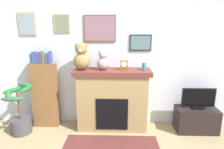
% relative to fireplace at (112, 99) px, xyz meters
% --- Properties ---
extents(back_wall, '(5.20, 0.15, 2.60)m').
position_rel_fireplace_xyz_m(back_wall, '(-0.15, 0.29, 0.73)').
color(back_wall, silver).
rests_on(back_wall, ground_plane).
extents(fireplace, '(1.37, 0.51, 1.13)m').
position_rel_fireplace_xyz_m(fireplace, '(0.00, 0.00, 0.00)').
color(fireplace, '#9B7E50').
rests_on(fireplace, ground_plane).
extents(bookshelf, '(0.47, 0.16, 1.45)m').
position_rel_fireplace_xyz_m(bookshelf, '(-1.27, 0.03, 0.10)').
color(bookshelf, brown).
rests_on(bookshelf, ground_plane).
extents(potted_plant, '(0.51, 0.57, 0.89)m').
position_rel_fireplace_xyz_m(potted_plant, '(-1.63, -0.26, -0.24)').
color(potted_plant, '#3F3F44').
rests_on(potted_plant, ground_plane).
extents(tv_stand, '(0.72, 0.40, 0.44)m').
position_rel_fireplace_xyz_m(tv_stand, '(1.54, -0.07, -0.35)').
color(tv_stand, black).
rests_on(tv_stand, ground_plane).
extents(television, '(0.59, 0.14, 0.38)m').
position_rel_fireplace_xyz_m(television, '(1.54, -0.08, 0.05)').
color(television, black).
rests_on(television, tv_stand).
extents(candle_jar, '(0.07, 0.07, 0.13)m').
position_rel_fireplace_xyz_m(candle_jar, '(0.56, -0.02, 0.62)').
color(candle_jar, teal).
rests_on(candle_jar, fireplace).
extents(mantel_clock, '(0.13, 0.09, 0.17)m').
position_rel_fireplace_xyz_m(mantel_clock, '(0.21, -0.02, 0.64)').
color(mantel_clock, brown).
rests_on(mantel_clock, fireplace).
extents(teddy_bear_brown, '(0.29, 0.29, 0.47)m').
position_rel_fireplace_xyz_m(teddy_bear_brown, '(-0.54, -0.02, 0.77)').
color(teddy_bear_brown, olive).
rests_on(teddy_bear_brown, fireplace).
extents(teddy_bear_cream, '(0.22, 0.22, 0.35)m').
position_rel_fireplace_xyz_m(teddy_bear_cream, '(-0.16, -0.02, 0.71)').
color(teddy_bear_cream, '#9C8B91').
rests_on(teddy_bear_cream, fireplace).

